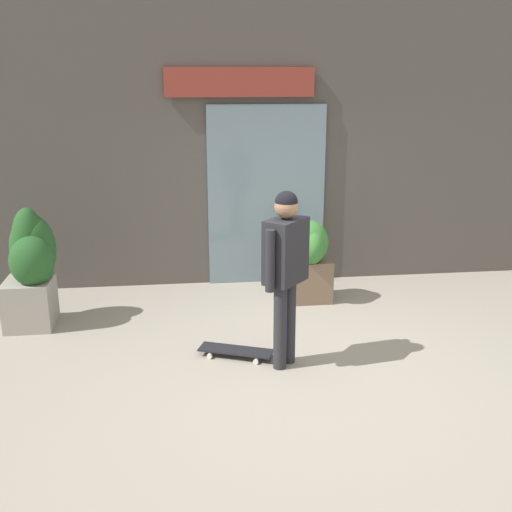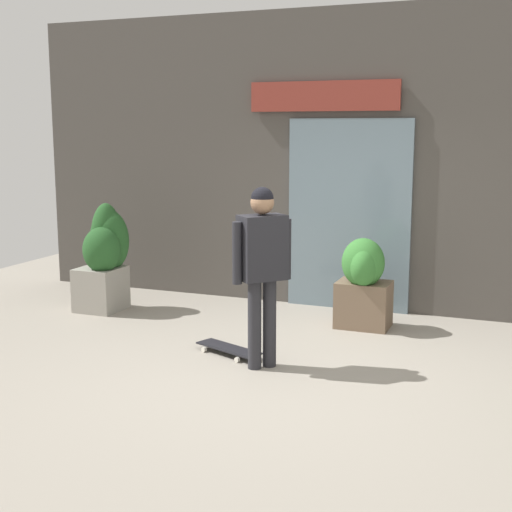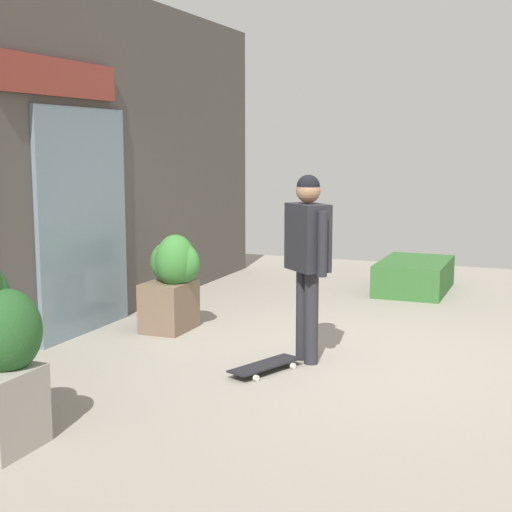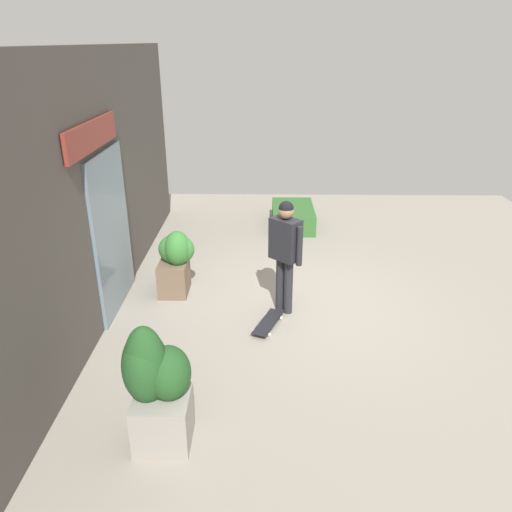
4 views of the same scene
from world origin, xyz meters
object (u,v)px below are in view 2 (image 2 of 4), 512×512
(skateboarder, at_px, (262,258))
(skateboard, at_px, (229,349))
(planter_box_right, at_px, (364,280))
(planter_box_left, at_px, (105,255))

(skateboarder, height_order, skateboard, skateboarder)
(skateboarder, xyz_separation_m, skateboard, (-0.46, 0.24, -1.01))
(skateboard, height_order, planter_box_right, planter_box_right)
(skateboard, height_order, planter_box_left, planter_box_left)
(skateboard, xyz_separation_m, planter_box_left, (-2.20, 1.13, 0.65))
(skateboard, xyz_separation_m, planter_box_right, (1.05, 1.48, 0.50))
(skateboard, bearing_deg, skateboarder, 174.11)
(skateboard, distance_m, planter_box_left, 2.56)
(planter_box_left, bearing_deg, skateboarder, -27.30)
(planter_box_right, bearing_deg, skateboarder, -108.78)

